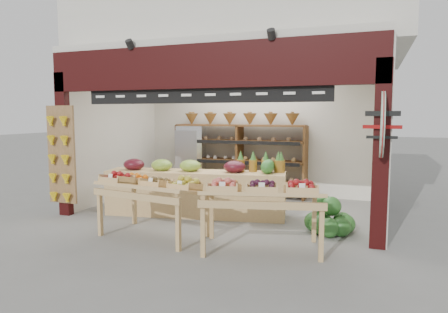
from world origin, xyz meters
TOP-DOWN VIEW (x-y plane):
  - ground at (0.00, 0.00)m, footprint 60.00×60.00m
  - shop_structure at (0.00, 1.61)m, footprint 6.36×5.12m
  - banana_board at (-2.73, -1.17)m, footprint 0.60×0.15m
  - gift_sign at (2.75, -1.15)m, footprint 0.04×0.93m
  - back_shelving at (-0.27, 1.89)m, footprint 3.12×0.51m
  - refrigerator at (-1.50, 1.89)m, footprint 0.75×0.75m
  - cardboard_stack at (-1.33, 0.49)m, footprint 1.03×0.73m
  - mid_counter at (-0.45, -0.25)m, footprint 3.40×1.22m
  - display_table_left at (-0.61, -1.58)m, footprint 1.72×1.12m
  - display_table_right at (1.22, -1.66)m, footprint 1.83×1.29m
  - watermelon_pile at (2.04, -0.52)m, footprint 0.80×0.77m

SIDE VIEW (x-z plane):
  - ground at x=0.00m, z-range 0.00..0.00m
  - cardboard_stack at x=-1.33m, z-range -0.08..0.50m
  - watermelon_pile at x=2.04m, z-range -0.08..0.51m
  - mid_counter at x=-0.45m, z-range -0.07..0.99m
  - display_table_left at x=-0.61m, z-range 0.27..1.29m
  - refrigerator at x=-1.50m, z-range 0.00..1.61m
  - display_table_right at x=1.22m, z-range 0.30..1.35m
  - banana_board at x=-2.73m, z-range 0.22..2.02m
  - back_shelving at x=-0.27m, z-range 0.25..2.17m
  - gift_sign at x=2.75m, z-range 1.29..2.21m
  - shop_structure at x=0.00m, z-range 1.22..6.62m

